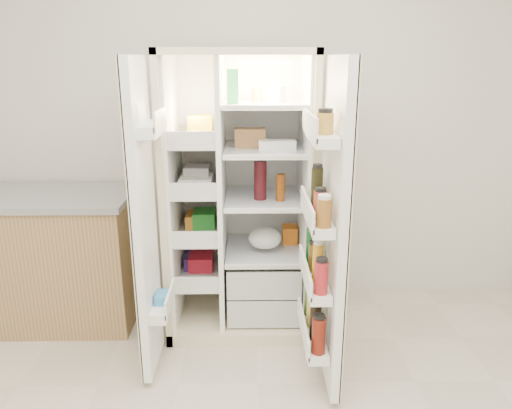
{
  "coord_description": "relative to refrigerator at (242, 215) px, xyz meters",
  "views": [
    {
      "loc": [
        -0.05,
        -1.41,
        1.75
      ],
      "look_at": [
        -0.0,
        1.25,
        0.94
      ],
      "focal_mm": 34.0,
      "sensor_mm": 36.0,
      "label": 1
    }
  ],
  "objects": [
    {
      "name": "freezer_door",
      "position": [
        -0.51,
        -0.6,
        0.15
      ],
      "size": [
        0.15,
        0.4,
        1.72
      ],
      "color": "white",
      "rests_on": "floor"
    },
    {
      "name": "wall_back",
      "position": [
        0.09,
        0.35,
        0.61
      ],
      "size": [
        4.0,
        0.02,
        2.7
      ],
      "primitive_type": "cube",
      "color": "silver",
      "rests_on": "floor"
    },
    {
      "name": "fridge_door",
      "position": [
        0.47,
        -0.7,
        0.13
      ],
      "size": [
        0.17,
        0.58,
        1.72
      ],
      "color": "white",
      "rests_on": "floor"
    },
    {
      "name": "kitchen_counter",
      "position": [
        -1.34,
        -0.01,
        -0.29
      ],
      "size": [
        1.24,
        0.66,
        0.9
      ],
      "color": "#A77F53",
      "rests_on": "floor"
    },
    {
      "name": "refrigerator",
      "position": [
        0.0,
        0.0,
        0.0
      ],
      "size": [
        0.92,
        0.7,
        1.8
      ],
      "color": "beige",
      "rests_on": "floor"
    }
  ]
}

